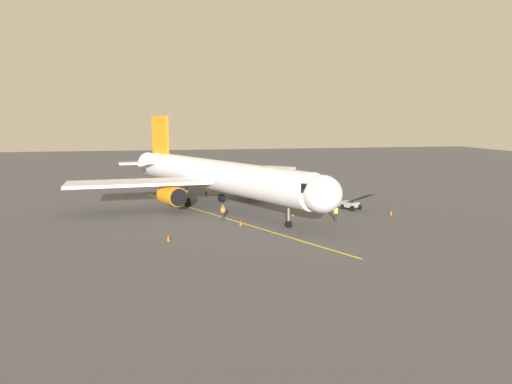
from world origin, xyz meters
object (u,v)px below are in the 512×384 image
at_px(ground_crew_loader, 223,212).
at_px(belt_loader_near_nose, 351,204).
at_px(ground_crew_wing_walker, 206,192).
at_px(airplane, 216,176).
at_px(safety_cone_nose_right, 293,213).
at_px(safety_cone_wing_starboard, 391,213).
at_px(safety_cone_wing_port, 168,238).
at_px(ground_crew_marshaller, 336,213).
at_px(safety_cone_nose_left, 241,223).

height_order(ground_crew_loader, belt_loader_near_nose, belt_loader_near_nose).
bearing_deg(ground_crew_loader, ground_crew_wing_walker, -88.19).
distance_m(airplane, ground_crew_loader, 8.29).
distance_m(safety_cone_nose_right, safety_cone_wing_starboard, 11.44).
bearing_deg(belt_loader_near_nose, airplane, -15.66).
height_order(airplane, safety_cone_nose_right, airplane).
distance_m(ground_crew_wing_walker, ground_crew_loader, 15.19).
xyz_separation_m(ground_crew_loader, safety_cone_wing_port, (6.00, 7.79, -0.61)).
distance_m(safety_cone_nose_right, safety_cone_wing_port, 16.65).
relative_size(ground_crew_loader, safety_cone_wing_starboard, 3.11).
bearing_deg(ground_crew_marshaller, airplane, -41.57).
bearing_deg(ground_crew_loader, safety_cone_wing_port, 52.38).
relative_size(ground_crew_loader, belt_loader_near_nose, 0.37).
xyz_separation_m(belt_loader_near_nose, safety_cone_nose_right, (8.00, 2.31, -0.44)).
bearing_deg(safety_cone_nose_left, belt_loader_near_nose, -157.87).
relative_size(airplane, safety_cone_nose_left, 68.35).
distance_m(safety_cone_wing_port, safety_cone_wing_starboard, 26.43).
height_order(ground_crew_loader, safety_cone_wing_port, ground_crew_loader).
xyz_separation_m(ground_crew_marshaller, safety_cone_nose_left, (10.49, -0.05, -0.61)).
relative_size(ground_crew_wing_walker, ground_crew_loader, 1.00).
bearing_deg(safety_cone_wing_starboard, airplane, -23.98).
relative_size(ground_crew_marshaller, ground_crew_wing_walker, 1.00).
relative_size(ground_crew_wing_walker, belt_loader_near_nose, 0.37).
relative_size(ground_crew_marshaller, belt_loader_near_nose, 0.37).
xyz_separation_m(ground_crew_marshaller, safety_cone_wing_port, (18.01, 4.90, -0.61)).
distance_m(airplane, belt_loader_near_nose, 17.09).
bearing_deg(belt_loader_near_nose, ground_crew_loader, 10.98).
bearing_deg(belt_loader_near_nose, ground_crew_wing_walker, -35.73).
bearing_deg(belt_loader_near_nose, safety_cone_nose_left, 22.13).
bearing_deg(airplane, safety_cone_wing_starboard, 156.02).
distance_m(airplane, safety_cone_wing_starboard, 21.60).
bearing_deg(safety_cone_nose_left, safety_cone_wing_port, 33.36).
bearing_deg(safety_cone_wing_port, safety_cone_nose_left, -146.64).
height_order(airplane, ground_crew_marshaller, airplane).
distance_m(ground_crew_loader, safety_cone_nose_left, 3.28).
relative_size(ground_crew_wing_walker, safety_cone_wing_port, 3.11).
bearing_deg(safety_cone_wing_starboard, safety_cone_wing_port, 14.95).
bearing_deg(safety_cone_nose_left, ground_crew_marshaller, 179.72).
bearing_deg(ground_crew_loader, safety_cone_nose_left, 118.09).
bearing_deg(belt_loader_near_nose, safety_cone_wing_starboard, 128.62).
bearing_deg(ground_crew_marshaller, ground_crew_wing_walker, -55.35).
distance_m(airplane, ground_crew_marshaller, 16.23).
height_order(airplane, safety_cone_wing_starboard, airplane).
xyz_separation_m(ground_crew_marshaller, safety_cone_nose_right, (3.77, -3.74, -0.61)).
relative_size(airplane, safety_cone_wing_starboard, 68.35).
height_order(ground_crew_marshaller, safety_cone_wing_starboard, ground_crew_marshaller).
xyz_separation_m(ground_crew_loader, safety_cone_nose_left, (-1.52, 2.84, -0.61)).
height_order(airplane, safety_cone_wing_port, airplane).
bearing_deg(ground_crew_loader, safety_cone_wing_starboard, 177.15).
bearing_deg(safety_cone_wing_port, airplane, -111.52).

